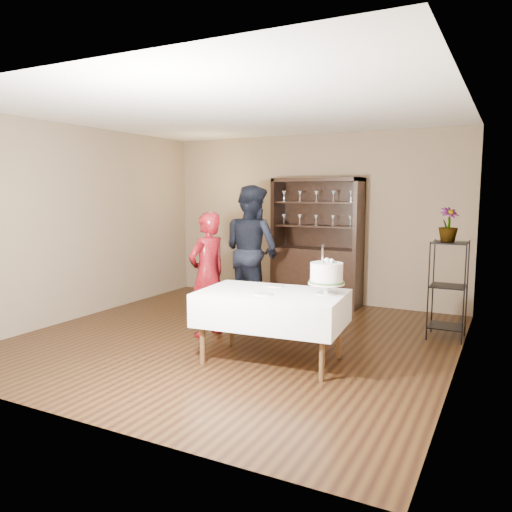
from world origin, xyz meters
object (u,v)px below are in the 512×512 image
object	(u,v)px
china_hutch	(317,263)
woman	(208,274)
plant_etagere	(448,286)
man	(252,250)
cake	(327,274)
cake_table	(272,308)
potted_plant	(448,224)

from	to	relation	value
china_hutch	woman	distance (m)	2.36
plant_etagere	woman	bearing A→B (deg)	-155.26
woman	man	world-z (taller)	man
man	cake	size ratio (longest dim) A/B	3.68
cake_table	woman	size ratio (longest dim) A/B	1.02
potted_plant	china_hutch	bearing A→B (deg)	153.72
woman	man	distance (m)	1.23
man	cake	xyz separation A→B (m)	(1.69, -1.58, 0.01)
woman	cake	bearing A→B (deg)	93.20
cake_table	potted_plant	distance (m)	2.47
china_hutch	cake_table	distance (m)	2.84
plant_etagere	cake_table	size ratio (longest dim) A/B	0.76
china_hutch	potted_plant	distance (m)	2.39
plant_etagere	potted_plant	bearing A→B (deg)	130.60
cake_table	cake	xyz separation A→B (m)	(0.55, 0.15, 0.38)
china_hutch	cake	bearing A→B (deg)	-67.73
woman	man	xyz separation A→B (m)	(-0.03, 1.22, 0.17)
cake_table	woman	world-z (taller)	woman
potted_plant	cake	bearing A→B (deg)	-120.52
plant_etagere	cake	distance (m)	1.90
cake_table	cake	distance (m)	0.68
plant_etagere	woman	distance (m)	2.94
plant_etagere	man	xyz separation A→B (m)	(-2.69, -0.01, 0.29)
woman	plant_etagere	bearing A→B (deg)	130.14
china_hutch	man	size ratio (longest dim) A/B	1.06
cake	cake_table	bearing A→B (deg)	-165.06
cake_table	potted_plant	size ratio (longest dim) A/B	3.81
woman	cake	size ratio (longest dim) A/B	3.02
woman	man	bearing A→B (deg)	-163.37
china_hutch	woman	size ratio (longest dim) A/B	1.30
potted_plant	man	bearing A→B (deg)	-178.82
china_hutch	man	bearing A→B (deg)	-119.92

